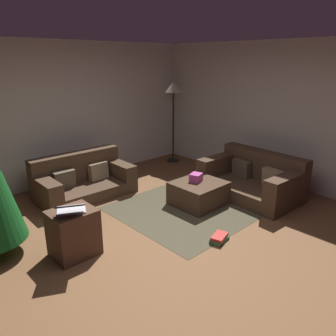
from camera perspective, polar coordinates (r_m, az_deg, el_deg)
The scene contains 13 objects.
ground_plane at distance 4.32m, azimuth -0.06°, elevation -13.40°, with size 6.40×6.40×0.00m, color brown.
rear_partition at distance 6.41m, azimuth -19.92°, elevation 8.55°, with size 6.40×0.12×2.60m, color beige.
corner_partition at distance 6.33m, azimuth 21.35°, elevation 8.28°, with size 0.12×6.40×2.60m, color beige.
couch_left at distance 5.91m, azimuth -14.58°, elevation -2.01°, with size 1.64×0.89×0.72m.
couch_right at distance 5.92m, azimuth 14.55°, elevation -1.91°, with size 1.08×1.69×0.74m.
ottoman at distance 5.42m, azimuth 5.30°, elevation -4.34°, with size 0.78×0.72×0.38m, color #473323.
gift_box at distance 5.37m, azimuth 4.86°, elevation -1.63°, with size 0.19×0.17×0.13m, color #B23F8C.
tv_remote at distance 5.48m, azimuth 4.78°, elevation -1.83°, with size 0.05×0.16×0.02m, color black.
side_table at distance 4.18m, azimuth -16.00°, elevation -10.71°, with size 0.52×0.44×0.58m, color #4C3323.
laptop at distance 3.97m, azimuth -16.43°, elevation -6.76°, with size 0.48×0.52×0.19m.
book_stack at distance 4.45m, azimuth 8.88°, elevation -11.89°, with size 0.29×0.22×0.09m.
corner_lamp at distance 7.42m, azimuth 0.95°, elevation 12.79°, with size 0.36×0.36×1.82m.
area_rug at distance 5.49m, azimuth 5.25°, elevation -6.12°, with size 2.60×2.00×0.01m, color #433D2C.
Camera 1 is at (-2.51, -2.67, 2.27)m, focal length 35.26 mm.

